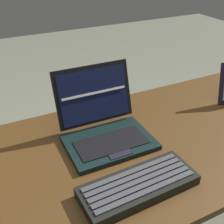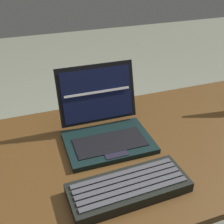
% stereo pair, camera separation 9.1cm
% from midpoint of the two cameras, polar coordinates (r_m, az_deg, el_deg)
% --- Properties ---
extents(desk, '(1.78, 0.65, 0.72)m').
position_cam_midpoint_polar(desk, '(1.00, -2.68, -13.44)').
color(desk, '#422911').
rests_on(desk, ground).
extents(laptop_front, '(0.29, 0.26, 0.23)m').
position_cam_midpoint_polar(laptop_front, '(0.95, -4.25, -3.06)').
color(laptop_front, black).
rests_on(laptop_front, desk).
extents(external_keyboard, '(0.33, 0.14, 0.04)m').
position_cam_midpoint_polar(external_keyboard, '(0.79, 1.98, -14.66)').
color(external_keyboard, black).
rests_on(external_keyboard, desk).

